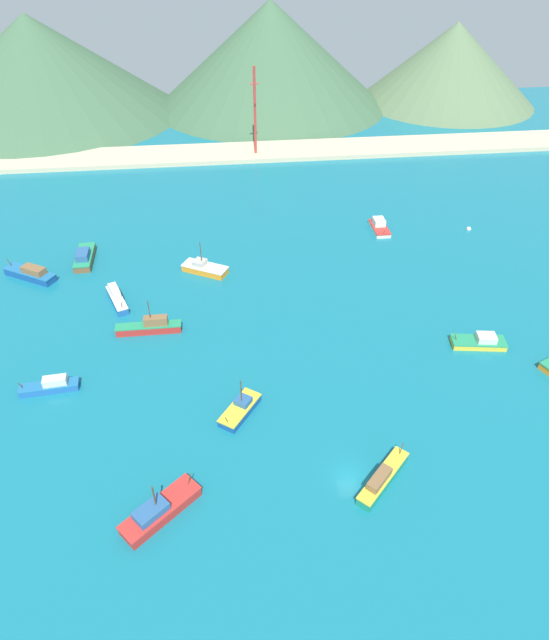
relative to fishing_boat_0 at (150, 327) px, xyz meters
The scene contains 18 objects.
ground 26.53m from the fishing_boat_0, ahead, with size 260.00×280.00×0.50m.
fishing_boat_0 is the anchor object (origin of this frame).
fishing_boat_1 56.20m from the fishing_boat_0, 32.92° to the left, with size 3.18×7.47×2.34m.
fishing_boat_2 28.25m from the fishing_boat_0, 120.94° to the left, with size 3.48×9.71×2.76m.
fishing_boat_3 24.08m from the fishing_boat_0, 55.46° to the right, with size 6.52×7.57×5.82m.
fishing_boat_4 45.02m from the fishing_boat_0, 47.93° to the right, with size 8.24×8.27×2.98m.
fishing_boat_5 30.42m from the fishing_boat_0, 140.93° to the left, with size 10.68×7.89×3.02m.
fishing_boat_6 53.69m from the fishing_boat_0, 10.23° to the right, with size 8.91×4.35×2.13m.
fishing_boat_7 19.88m from the fishing_boat_0, 62.75° to the left, with size 9.26×7.13×6.42m.
fishing_boat_10 11.19m from the fishing_boat_0, 125.57° to the left, with size 4.84×8.65×2.85m.
fishing_boat_11 18.22m from the fishing_boat_0, 138.02° to the right, with size 8.55×2.77×2.26m.
fishing_boat_12 34.94m from the fishing_boat_0, 84.50° to the right, with size 9.57×8.78×5.62m.
buoy_1 72.53m from the fishing_boat_0, 23.06° to the left, with size 1.00×1.00×1.00m.
beach_strip 83.24m from the fishing_boat_0, 71.49° to the left, with size 247.00×14.22×1.20m, color #C6B793.
hill_west 130.29m from the fishing_boat_0, 109.05° to the left, with size 89.41×89.41×30.61m.
hill_central 130.81m from the fishing_boat_0, 75.02° to the left, with size 80.07×80.07×32.98m.
hill_east 157.10m from the fishing_boat_0, 51.88° to the left, with size 61.00×61.00×25.76m.
radio_tower 81.21m from the fishing_boat_0, 72.55° to the left, with size 2.38×1.91×23.81m.
Camera 1 is at (-13.94, -40.35, 56.45)m, focal length 30.44 mm.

